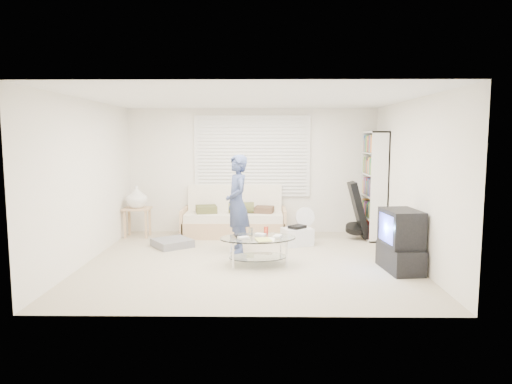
{
  "coord_description": "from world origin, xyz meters",
  "views": [
    {
      "loc": [
        0.19,
        -6.96,
        1.91
      ],
      "look_at": [
        0.1,
        0.3,
        1.05
      ],
      "focal_mm": 32.0,
      "sensor_mm": 36.0,
      "label": 1
    }
  ],
  "objects_px": {
    "bookshelf": "(374,185)",
    "tv_unit": "(400,241)",
    "coffee_table": "(258,243)",
    "futon_sofa": "(234,219)"
  },
  "relations": [
    {
      "from": "bookshelf",
      "to": "tv_unit",
      "type": "bearing_deg",
      "value": -93.3
    },
    {
      "from": "futon_sofa",
      "to": "bookshelf",
      "type": "height_order",
      "value": "bookshelf"
    },
    {
      "from": "futon_sofa",
      "to": "coffee_table",
      "type": "xyz_separation_m",
      "value": [
        0.49,
        -2.1,
        0.02
      ]
    },
    {
      "from": "tv_unit",
      "to": "coffee_table",
      "type": "xyz_separation_m",
      "value": [
        -2.06,
        0.26,
        -0.09
      ]
    },
    {
      "from": "futon_sofa",
      "to": "bookshelf",
      "type": "xyz_separation_m",
      "value": [
        2.67,
        -0.19,
        0.7
      ]
    },
    {
      "from": "bookshelf",
      "to": "tv_unit",
      "type": "xyz_separation_m",
      "value": [
        -0.12,
        -2.17,
        -0.59
      ]
    },
    {
      "from": "tv_unit",
      "to": "coffee_table",
      "type": "height_order",
      "value": "tv_unit"
    },
    {
      "from": "bookshelf",
      "to": "futon_sofa",
      "type": "bearing_deg",
      "value": 175.82
    },
    {
      "from": "tv_unit",
      "to": "coffee_table",
      "type": "bearing_deg",
      "value": 172.78
    },
    {
      "from": "futon_sofa",
      "to": "coffee_table",
      "type": "height_order",
      "value": "futon_sofa"
    }
  ]
}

